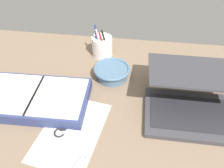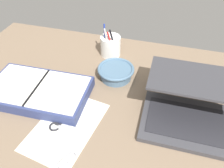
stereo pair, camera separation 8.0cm
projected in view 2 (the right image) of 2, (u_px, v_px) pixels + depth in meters
The scene contains 8 objects.
desk_top at pixel (98, 107), 82.35cm from camera, with size 140.00×100.00×2.00cm, color #75604C.
laptop at pixel (194, 108), 74.03cm from camera, with size 33.54×32.09×14.70cm.
bowl at pixel (116, 72), 91.91cm from camera, with size 15.46×15.46×5.08cm.
pen_cup at pixel (110, 46), 103.19cm from camera, with size 9.47×9.47×15.87cm.
planner at pixel (38, 91), 84.26cm from camera, with size 39.33×23.58×4.69cm.
scissors at pixel (61, 125), 74.59cm from camera, with size 13.22×6.70×0.80cm.
paper_sheet_front at pixel (67, 126), 74.66cm from camera, with size 19.14×29.32×0.16cm, color silver.
usb_drive at pixel (67, 160), 64.97cm from camera, with size 4.59×7.17×1.00cm.
Camera 2 is at (19.86, -51.43, 63.04)cm, focal length 35.00 mm.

